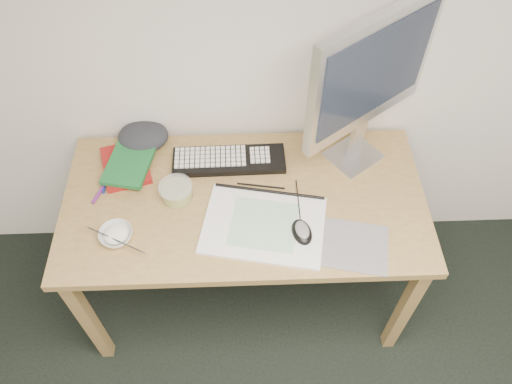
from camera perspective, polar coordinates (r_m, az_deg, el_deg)
desk at (r=1.99m, az=-1.30°, el=-2.25°), size 1.40×0.70×0.75m
mousepad at (r=1.84m, az=11.26°, el=-6.07°), size 0.27×0.26×0.00m
sketchpad at (r=1.84m, az=0.88°, el=-3.81°), size 0.49×0.40×0.01m
keyboard at (r=2.03m, az=-3.10°, el=3.63°), size 0.46×0.15×0.03m
monitor at (r=1.82m, az=13.03°, el=12.73°), size 0.48×0.37×0.66m
mouse at (r=1.81m, az=5.29°, el=-4.36°), size 0.09×0.13×0.04m
rice_bowl at (r=1.87m, az=-15.68°, el=-4.78°), size 0.15×0.15×0.04m
chopsticks at (r=1.84m, az=-15.82°, el=-5.26°), size 0.22×0.13×0.02m
fruit_tub at (r=1.93m, az=-9.09°, el=0.05°), size 0.17×0.17×0.06m
book_red at (r=2.08m, az=-14.65°, el=2.97°), size 0.23×0.27×0.02m
book_green at (r=2.05m, az=-14.32°, el=3.07°), size 0.21×0.25×0.02m
cloth_lump at (r=2.14m, az=-12.77°, el=6.23°), size 0.20×0.18×0.07m
pencil_pink at (r=1.92m, az=-2.41°, el=-0.71°), size 0.17×0.01×0.01m
pencil_tan at (r=1.92m, az=0.01°, el=-0.57°), size 0.14×0.11×0.01m
pencil_black at (r=1.96m, az=0.56°, el=0.70°), size 0.19×0.04×0.01m
marker_blue at (r=2.06m, az=-16.85°, el=1.15°), size 0.01×0.12×0.01m
marker_orange at (r=2.06m, az=-16.35°, el=1.63°), size 0.02×0.12×0.01m
marker_purple at (r=2.03m, az=-17.25°, el=0.31°), size 0.06×0.14×0.01m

